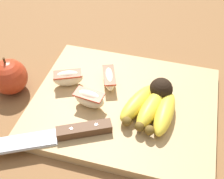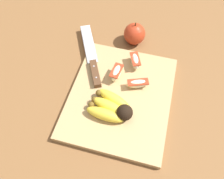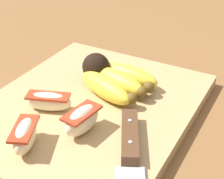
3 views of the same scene
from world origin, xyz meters
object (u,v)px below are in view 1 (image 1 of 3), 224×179
(apple_wedge_middle, at_px, (68,78))
(apple_wedge_far, at_px, (109,78))
(apple_wedge_near, at_px, (89,99))
(banana_bunch, at_px, (153,105))
(chefs_knife, at_px, (57,135))
(whole_apple, at_px, (9,77))

(apple_wedge_middle, bearing_deg, apple_wedge_far, 17.56)
(apple_wedge_near, distance_m, apple_wedge_far, 0.08)
(apple_wedge_near, bearing_deg, banana_bunch, 8.67)
(chefs_knife, bearing_deg, apple_wedge_near, 70.67)
(apple_wedge_middle, distance_m, whole_apple, 0.12)
(chefs_knife, relative_size, apple_wedge_middle, 3.92)
(whole_apple, bearing_deg, apple_wedge_middle, 12.82)
(apple_wedge_near, height_order, apple_wedge_far, apple_wedge_near)
(banana_bunch, xyz_separation_m, whole_apple, (-0.30, 0.00, -0.00))
(apple_wedge_near, distance_m, apple_wedge_middle, 0.08)
(chefs_knife, distance_m, apple_wedge_far, 0.17)
(whole_apple, bearing_deg, banana_bunch, -0.03)
(apple_wedge_far, bearing_deg, apple_wedge_middle, -162.44)
(apple_wedge_far, bearing_deg, chefs_knife, -107.64)
(chefs_knife, relative_size, apple_wedge_far, 3.61)
(banana_bunch, distance_m, apple_wedge_far, 0.11)
(whole_apple, bearing_deg, apple_wedge_far, 14.76)
(banana_bunch, height_order, apple_wedge_far, banana_bunch)
(chefs_knife, xyz_separation_m, whole_apple, (-0.15, 0.11, 0.01))
(chefs_knife, height_order, apple_wedge_middle, apple_wedge_middle)
(banana_bunch, height_order, chefs_knife, banana_bunch)
(banana_bunch, distance_m, chefs_knife, 0.19)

